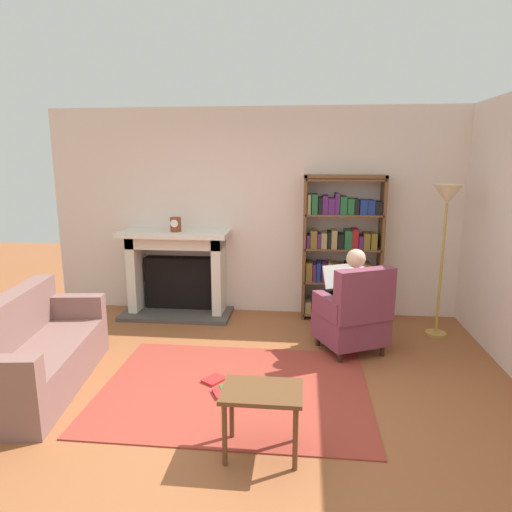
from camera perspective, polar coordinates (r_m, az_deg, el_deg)
The scene contains 13 objects.
ground at distance 4.05m, azimuth -3.35°, elevation -18.34°, with size 14.00×14.00×0.00m, color #945430.
back_wall at distance 6.06m, azimuth 0.40°, elevation 5.47°, with size 5.60×0.10×2.70m, color beige.
side_wall_right at distance 5.18m, azimuth 29.45°, elevation 2.74°, with size 0.10×5.20×2.70m, color beige.
area_rug at distance 4.31m, azimuth -2.68°, elevation -16.26°, with size 2.40×1.80×0.01m, color #98362A.
fireplace at distance 6.15m, azimuth -9.78°, elevation -1.75°, with size 1.44×0.64×1.13m.
mantel_clock at distance 5.93m, azimuth -10.04°, elevation 3.92°, with size 0.14×0.14×0.18m.
bookshelf at distance 5.91m, azimuth 10.66°, elevation 0.64°, with size 1.01×0.32×1.86m.
armchair_reading at distance 4.97m, azimuth 12.19°, elevation -7.29°, with size 0.85×0.84×0.97m.
seated_reader at distance 5.00m, azimuth 11.58°, elevation -4.76°, with size 0.52×0.60×1.14m.
sofa_floral at distance 4.66m, azimuth -26.08°, elevation -11.02°, with size 0.94×1.78×0.85m.
side_table at distance 3.31m, azimuth 0.74°, elevation -17.62°, with size 0.56×0.39×0.49m.
scattered_books at distance 4.29m, azimuth -3.71°, elevation -16.14°, with size 0.48×0.48×0.03m.
floor_lamp at distance 5.55m, azimuth 22.78°, elevation 5.53°, with size 0.32×0.32×1.77m.
Camera 1 is at (0.59, -3.44, 2.06)m, focal length 31.92 mm.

